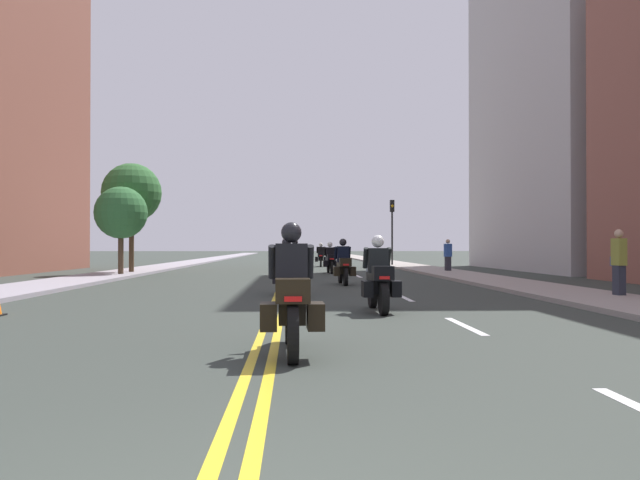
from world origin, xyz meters
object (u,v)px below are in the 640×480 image
object	(u,v)px
motorcycle_1	(379,281)
motorcycle_7	(321,257)
traffic_light_far	(392,220)
motorcycle_2	(286,272)
pedestrian_2	(619,263)
motorcycle_3	(343,266)
street_tree_0	(121,213)
street_tree_1	(132,193)
motorcycle_4	(295,262)
pedestrian_0	(448,256)
motorcycle_6	(295,259)
motorcycle_5	(330,260)
motorcycle_0	(291,301)

from	to	relation	value
motorcycle_1	motorcycle_7	xyz separation A→B (m)	(0.03, 29.43, 0.01)
motorcycle_7	traffic_light_far	size ratio (longest dim) A/B	0.47
motorcycle_2	pedestrian_2	bearing A→B (deg)	-14.53
motorcycle_2	motorcycle_3	distance (m)	4.88
street_tree_0	street_tree_1	xyz separation A→B (m)	(-0.13, 2.38, 1.09)
motorcycle_4	motorcycle_7	size ratio (longest dim) A/B	1.02
traffic_light_far	motorcycle_3	bearing A→B (deg)	-103.41
pedestrian_0	street_tree_1	xyz separation A→B (m)	(-15.68, -0.87, 3.05)
motorcycle_1	motorcycle_3	xyz separation A→B (m)	(-0.01, 9.38, 0.02)
motorcycle_1	motorcycle_7	bearing A→B (deg)	88.77
traffic_light_far	street_tree_1	distance (m)	18.42
traffic_light_far	pedestrian_0	bearing A→B (deg)	-83.31
motorcycle_1	motorcycle_4	bearing A→B (deg)	95.38
motorcycle_4	traffic_light_far	distance (m)	16.44
motorcycle_6	pedestrian_2	world-z (taller)	pedestrian_2
motorcycle_2	motorcycle_5	xyz separation A→B (m)	(2.02, 14.04, 0.02)
motorcycle_1	motorcycle_2	xyz separation A→B (m)	(-1.95, 4.90, -0.00)
motorcycle_3	street_tree_1	xyz separation A→B (m)	(-9.61, 8.90, 3.27)
pedestrian_0	street_tree_1	world-z (taller)	street_tree_1
traffic_light_far	street_tree_0	size ratio (longest dim) A/B	1.11
motorcycle_4	pedestrian_0	distance (m)	8.91
traffic_light_far	pedestrian_0	distance (m)	10.83
motorcycle_3	street_tree_1	world-z (taller)	street_tree_1
motorcycle_1	motorcycle_7	distance (m)	29.43
motorcycle_2	street_tree_0	xyz separation A→B (m)	(-7.54, 10.99, 2.21)
street_tree_1	motorcycle_6	bearing A→B (deg)	37.35
motorcycle_3	motorcycle_6	world-z (taller)	motorcycle_3
street_tree_0	street_tree_1	bearing A→B (deg)	93.03
motorcycle_6	motorcycle_3	bearing A→B (deg)	-84.82
motorcycle_4	street_tree_1	size ratio (longest dim) A/B	0.40
motorcycle_0	motorcycle_7	bearing A→B (deg)	85.38
motorcycle_2	traffic_light_far	world-z (taller)	traffic_light_far
motorcycle_5	motorcycle_6	size ratio (longest dim) A/B	1.04
motorcycle_4	pedestrian_2	size ratio (longest dim) A/B	1.20
pedestrian_2	motorcycle_6	bearing A→B (deg)	13.69
motorcycle_1	motorcycle_4	world-z (taller)	motorcycle_4
traffic_light_far	pedestrian_0	size ratio (longest dim) A/B	2.60
motorcycle_5	street_tree_0	xyz separation A→B (m)	(-9.55, -3.04, 2.19)
motorcycle_6	motorcycle_1	bearing A→B (deg)	-87.29
motorcycle_7	motorcycle_6	bearing A→B (deg)	-106.09
motorcycle_0	motorcycle_6	size ratio (longest dim) A/B	1.02
traffic_light_far	motorcycle_7	bearing A→B (deg)	-177.06
motorcycle_1	pedestrian_2	bearing A→B (deg)	22.08
traffic_light_far	pedestrian_2	xyz separation A→B (m)	(1.65, -26.89, -2.17)
motorcycle_5	motorcycle_7	xyz separation A→B (m)	(-0.04, 10.50, -0.00)
motorcycle_2	motorcycle_7	bearing A→B (deg)	84.93
motorcycle_5	street_tree_1	size ratio (longest dim) A/B	0.42
motorcycle_0	motorcycle_3	size ratio (longest dim) A/B	1.01
motorcycle_4	motorcycle_0	bearing A→B (deg)	-92.53
motorcycle_0	motorcycle_7	distance (m)	34.61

